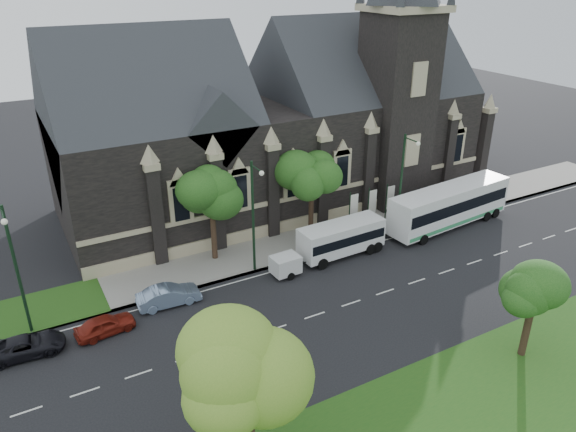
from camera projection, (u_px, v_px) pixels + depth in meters
ground at (351, 303)px, 37.90m from camera, size 160.00×160.00×0.00m
sidewalk at (286, 246)px, 45.40m from camera, size 80.00×5.00×0.15m
museum at (286, 120)px, 51.59m from camera, size 40.00×17.70×29.90m
tree_park_near at (250, 355)px, 23.07m from camera, size 4.42×4.42×8.56m
tree_park_east at (535, 287)px, 31.25m from camera, size 3.40×3.40×6.28m
tree_walk_right at (313, 172)px, 45.35m from camera, size 4.08×4.08×7.80m
tree_walk_left at (213, 192)px, 41.43m from camera, size 3.91×3.91×7.64m
street_lamp_near at (403, 179)px, 45.75m from camera, size 0.36×1.88×9.00m
street_lamp_mid at (254, 212)px, 39.61m from camera, size 0.36×1.88×9.00m
street_lamp_far at (16, 265)px, 32.60m from camera, size 0.36×1.88×9.00m
banner_flag_left at (352, 209)px, 46.79m from camera, size 0.90×0.10×4.00m
banner_flag_center at (371, 204)px, 47.66m from camera, size 0.90×0.10×4.00m
banner_flag_right at (389, 200)px, 48.54m from camera, size 0.90×0.10×4.00m
tour_coach at (449, 205)px, 48.34m from camera, size 13.05×3.90×3.75m
shuttle_bus at (342, 237)px, 43.58m from camera, size 7.33×2.75×2.80m
box_trailer at (285, 265)px, 40.96m from camera, size 3.08×1.81×1.62m
sedan at (169, 296)px, 37.48m from camera, size 4.45×1.76×1.44m
car_far_red at (105, 325)px, 34.55m from camera, size 3.94×1.97×1.29m
car_far_black at (27, 346)px, 32.70m from camera, size 4.58×2.37×1.23m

